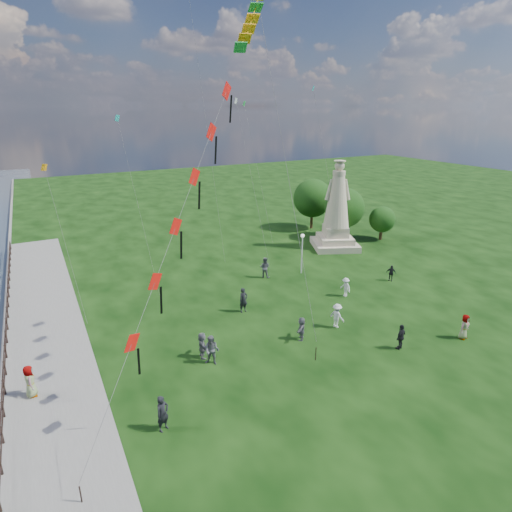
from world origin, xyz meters
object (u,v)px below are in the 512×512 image
lamppost (302,245)px  person_3 (401,337)px  person_5 (202,345)px  person_11 (301,328)px  person_7 (265,267)px  person_0 (163,413)px  person_9 (391,273)px  person_4 (464,327)px  person_6 (243,300)px  person_10 (30,383)px  person_2 (337,316)px  statue (336,216)px  person_1 (212,350)px  person_8 (346,287)px

lamppost → person_3: 14.32m
person_3 → person_5: 12.62m
lamppost → person_11: (-6.74, -10.13, -1.94)m
lamppost → person_7: 4.04m
person_0 → person_9: 24.96m
person_4 → person_5: (-16.32, 6.02, -0.02)m
person_6 → person_10: bearing=-172.8°
person_6 → person_7: bearing=40.7°
lamppost → person_2: 10.67m
person_0 → person_7: size_ratio=0.98×
person_0 → person_4: size_ratio=1.08×
person_4 → person_7: (-6.52, 15.77, 0.09)m
statue → person_11: 20.78m
person_1 → person_6: size_ratio=0.98×
person_0 → person_10: bearing=109.9°
person_8 → person_2: bearing=-50.3°
person_2 → person_7: bearing=-15.1°
person_8 → person_11: person_11 is taller
person_4 → person_5: person_4 is taller
lamppost → person_6: (-8.36, -4.68, -1.78)m
person_6 → person_5: bearing=-146.1°
lamppost → person_5: bearing=-145.8°
person_3 → person_4: bearing=150.6°
person_3 → person_4: (4.73, -1.03, 0.01)m
person_0 → lamppost: bearing=14.9°
person_11 → person_6: bearing=-122.9°
person_3 → person_0: bearing=-17.0°
person_1 → person_9: person_1 is taller
person_8 → person_6: bearing=-103.9°
person_6 → person_11: 5.68m
person_1 → lamppost: bearing=79.0°
person_5 → person_11: (6.63, -1.04, -0.04)m
person_5 → person_4: bearing=-101.0°
person_6 → person_9: 14.39m
person_7 → person_8: size_ratio=1.20×
lamppost → person_8: lamppost is taller
person_7 → person_11: 11.24m
person_3 → person_2: bearing=-83.8°
statue → lamppost: statue is taller
person_4 → person_9: person_4 is taller
person_9 → person_10: person_10 is taller
statue → person_0: 31.31m
person_6 → person_7: size_ratio=1.01×
person_0 → person_3: (15.54, 0.05, -0.08)m
person_1 → person_4: bearing=24.0°
statue → person_11: size_ratio=5.85×
lamppost → person_0: lamppost is taller
statue → person_11: (-14.28, -14.84, -2.77)m
person_2 → person_3: (1.82, -4.21, -0.02)m
person_4 → statue: bearing=65.9°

